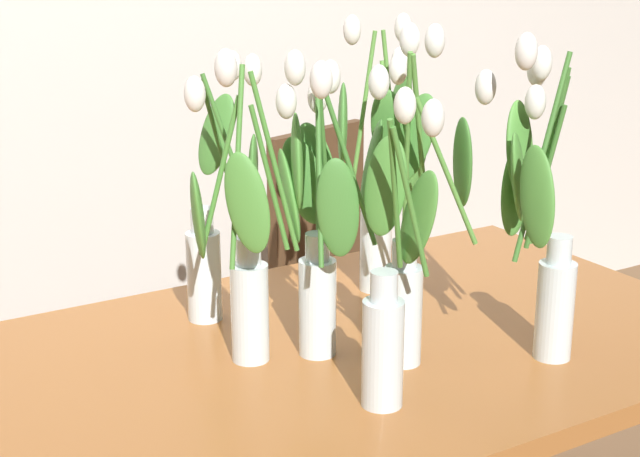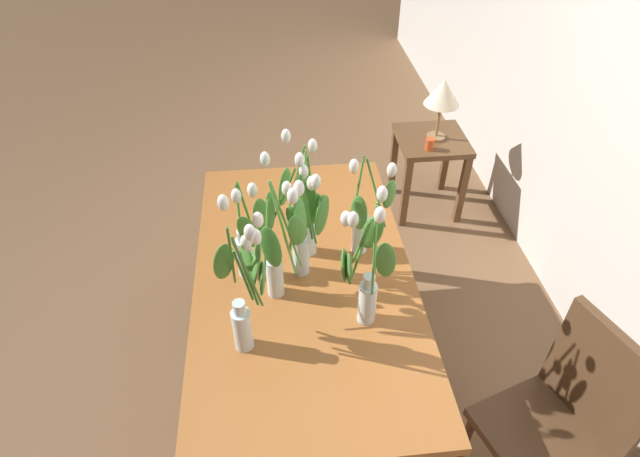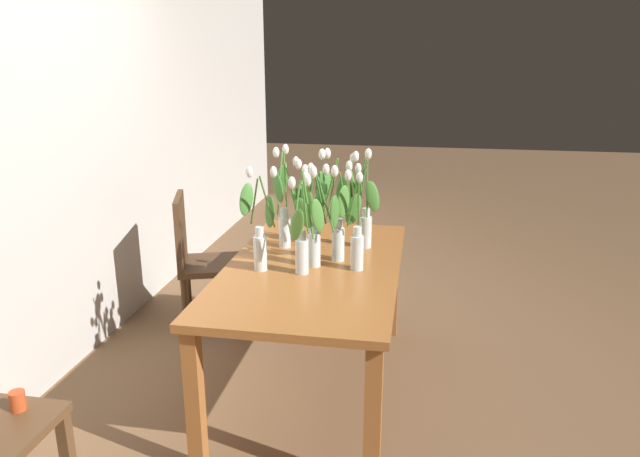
{
  "view_description": "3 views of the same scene",
  "coord_description": "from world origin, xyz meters",
  "px_view_note": "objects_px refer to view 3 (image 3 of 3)",
  "views": [
    {
      "loc": [
        -0.85,
        -1.39,
        1.47
      ],
      "look_at": [
        0.0,
        0.02,
        0.97
      ],
      "focal_mm": 53.93,
      "sensor_mm": 36.0,
      "label": 1
    },
    {
      "loc": [
        1.52,
        -0.09,
        2.28
      ],
      "look_at": [
        -0.01,
        0.07,
        0.97
      ],
      "focal_mm": 29.25,
      "sensor_mm": 36.0,
      "label": 2
    },
    {
      "loc": [
        -2.83,
        -0.54,
        1.81
      ],
      "look_at": [
        -0.1,
        -0.05,
        0.97
      ],
      "focal_mm": 32.67,
      "sensor_mm": 36.0,
      "label": 3
    }
  ],
  "objects_px": {
    "tulip_vase_3": "(355,235)",
    "pillar_candle": "(18,401)",
    "tulip_vase_5": "(260,234)",
    "dining_chair": "(198,255)",
    "tulip_vase_1": "(287,207)",
    "tulip_vase_0": "(335,217)",
    "tulip_vase_4": "(314,223)",
    "dining_table": "(313,281)",
    "tulip_vase_6": "(304,230)",
    "tulip_vase_2": "(362,208)"
  },
  "relations": [
    {
      "from": "tulip_vase_5",
      "to": "dining_chair",
      "type": "bearing_deg",
      "value": 41.88
    },
    {
      "from": "pillar_candle",
      "to": "tulip_vase_2",
      "type": "bearing_deg",
      "value": -36.21
    },
    {
      "from": "tulip_vase_0",
      "to": "pillar_candle",
      "type": "height_order",
      "value": "tulip_vase_0"
    },
    {
      "from": "tulip_vase_2",
      "to": "tulip_vase_4",
      "type": "relative_size",
      "value": 1.07
    },
    {
      "from": "pillar_candle",
      "to": "tulip_vase_3",
      "type": "bearing_deg",
      "value": -42.74
    },
    {
      "from": "tulip_vase_0",
      "to": "tulip_vase_5",
      "type": "height_order",
      "value": "tulip_vase_0"
    },
    {
      "from": "tulip_vase_3",
      "to": "pillar_candle",
      "type": "bearing_deg",
      "value": 137.26
    },
    {
      "from": "tulip_vase_3",
      "to": "tulip_vase_4",
      "type": "xyz_separation_m",
      "value": [
        0.01,
        0.21,
        0.05
      ]
    },
    {
      "from": "dining_table",
      "to": "tulip_vase_6",
      "type": "relative_size",
      "value": 2.82
    },
    {
      "from": "tulip_vase_0",
      "to": "dining_chair",
      "type": "xyz_separation_m",
      "value": [
        0.49,
        0.99,
        -0.45
      ]
    },
    {
      "from": "tulip_vase_1",
      "to": "tulip_vase_4",
      "type": "relative_size",
      "value": 1.06
    },
    {
      "from": "tulip_vase_1",
      "to": "tulip_vase_6",
      "type": "bearing_deg",
      "value": -155.82
    },
    {
      "from": "tulip_vase_0",
      "to": "tulip_vase_1",
      "type": "bearing_deg",
      "value": 64.89
    },
    {
      "from": "tulip_vase_3",
      "to": "pillar_candle",
      "type": "height_order",
      "value": "tulip_vase_3"
    },
    {
      "from": "tulip_vase_3",
      "to": "tulip_vase_6",
      "type": "bearing_deg",
      "value": 117.29
    },
    {
      "from": "dining_table",
      "to": "tulip_vase_5",
      "type": "bearing_deg",
      "value": 109.72
    },
    {
      "from": "dining_chair",
      "to": "pillar_candle",
      "type": "height_order",
      "value": "dining_chair"
    },
    {
      "from": "dining_table",
      "to": "tulip_vase_5",
      "type": "distance_m",
      "value": 0.39
    },
    {
      "from": "tulip_vase_1",
      "to": "tulip_vase_5",
      "type": "bearing_deg",
      "value": 170.46
    },
    {
      "from": "tulip_vase_3",
      "to": "pillar_candle",
      "type": "xyz_separation_m",
      "value": [
        -1.19,
        1.1,
        -0.33
      ]
    },
    {
      "from": "dining_chair",
      "to": "pillar_candle",
      "type": "distance_m",
      "value": 1.81
    },
    {
      "from": "tulip_vase_1",
      "to": "tulip_vase_2",
      "type": "distance_m",
      "value": 0.42
    },
    {
      "from": "tulip_vase_0",
      "to": "pillar_candle",
      "type": "xyz_separation_m",
      "value": [
        -1.32,
        0.97,
        -0.38
      ]
    },
    {
      "from": "dining_table",
      "to": "tulip_vase_3",
      "type": "bearing_deg",
      "value": -91.76
    },
    {
      "from": "tulip_vase_0",
      "to": "tulip_vase_3",
      "type": "distance_m",
      "value": 0.19
    },
    {
      "from": "tulip_vase_0",
      "to": "tulip_vase_4",
      "type": "relative_size",
      "value": 1.07
    },
    {
      "from": "pillar_candle",
      "to": "tulip_vase_5",
      "type": "bearing_deg",
      "value": -29.4
    },
    {
      "from": "tulip_vase_5",
      "to": "tulip_vase_6",
      "type": "xyz_separation_m",
      "value": [
        -0.04,
        -0.24,
        0.05
      ]
    },
    {
      "from": "tulip_vase_2",
      "to": "dining_chair",
      "type": "relative_size",
      "value": 0.63
    },
    {
      "from": "tulip_vase_0",
      "to": "tulip_vase_3",
      "type": "height_order",
      "value": "tulip_vase_0"
    },
    {
      "from": "tulip_vase_0",
      "to": "tulip_vase_4",
      "type": "bearing_deg",
      "value": 146.55
    },
    {
      "from": "tulip_vase_1",
      "to": "tulip_vase_4",
      "type": "distance_m",
      "value": 0.34
    },
    {
      "from": "tulip_vase_5",
      "to": "dining_chair",
      "type": "xyz_separation_m",
      "value": [
        0.71,
        0.64,
        -0.4
      ]
    },
    {
      "from": "dining_table",
      "to": "tulip_vase_1",
      "type": "relative_size",
      "value": 2.74
    },
    {
      "from": "tulip_vase_4",
      "to": "pillar_candle",
      "type": "distance_m",
      "value": 1.53
    },
    {
      "from": "tulip_vase_5",
      "to": "tulip_vase_1",
      "type": "bearing_deg",
      "value": -9.54
    },
    {
      "from": "tulip_vase_2",
      "to": "tulip_vase_5",
      "type": "xyz_separation_m",
      "value": [
        -0.4,
        0.48,
        -0.05
      ]
    },
    {
      "from": "tulip_vase_0",
      "to": "tulip_vase_2",
      "type": "distance_m",
      "value": 0.22
    },
    {
      "from": "dining_table",
      "to": "tulip_vase_1",
      "type": "bearing_deg",
      "value": 36.78
    },
    {
      "from": "tulip_vase_6",
      "to": "pillar_candle",
      "type": "distance_m",
      "value": 1.42
    },
    {
      "from": "dining_chair",
      "to": "tulip_vase_0",
      "type": "bearing_deg",
      "value": -116.28
    },
    {
      "from": "tulip_vase_3",
      "to": "tulip_vase_1",
      "type": "bearing_deg",
      "value": 56.79
    },
    {
      "from": "tulip_vase_1",
      "to": "pillar_candle",
      "type": "relative_size",
      "value": 7.79
    },
    {
      "from": "tulip_vase_1",
      "to": "tulip_vase_0",
      "type": "bearing_deg",
      "value": -115.11
    },
    {
      "from": "tulip_vase_0",
      "to": "dining_table",
      "type": "bearing_deg",
      "value": 143.9
    },
    {
      "from": "tulip_vase_5",
      "to": "dining_chair",
      "type": "distance_m",
      "value": 1.03
    },
    {
      "from": "pillar_candle",
      "to": "tulip_vase_6",
      "type": "bearing_deg",
      "value": -38.89
    },
    {
      "from": "dining_table",
      "to": "tulip_vase_2",
      "type": "height_order",
      "value": "tulip_vase_2"
    },
    {
      "from": "tulip_vase_0",
      "to": "tulip_vase_4",
      "type": "height_order",
      "value": "tulip_vase_0"
    },
    {
      "from": "tulip_vase_1",
      "to": "tulip_vase_4",
      "type": "height_order",
      "value": "tulip_vase_1"
    }
  ]
}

